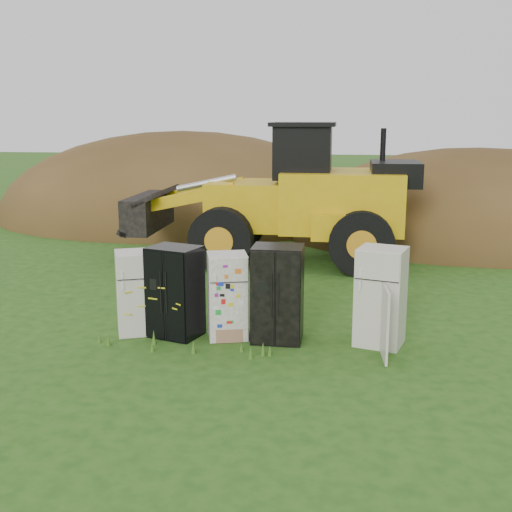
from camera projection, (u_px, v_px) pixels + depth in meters
The scene contains 9 objects.
ground at pixel (258, 338), 12.21m from camera, with size 120.00×120.00×0.00m, color #204A13.
fridge_leftmost at pixel (136, 292), 12.38m from camera, with size 0.71×0.69×1.62m, color beige, non-canonical shape.
fridge_black_side at pixel (175, 292), 12.19m from camera, with size 0.91×0.72×1.75m, color black, non-canonical shape.
fridge_sticker at pixel (228, 296), 12.12m from camera, with size 0.73×0.67×1.63m, color white, non-canonical shape.
fridge_dark_mid at pixel (278, 294), 11.94m from camera, with size 0.93×0.76×1.81m, color black, non-canonical shape.
fridge_open_door at pixel (381, 297), 11.73m from camera, with size 0.82×0.76×1.82m, color beige, non-canonical shape.
wheel_loader at pixel (268, 193), 18.30m from camera, with size 8.21×3.33×3.97m, color gold, non-canonical shape.
dirt_mound_right at pixel (473, 237), 22.41m from camera, with size 13.22×9.70×6.19m, color #442E16.
dirt_mound_left at pixel (184, 218), 26.71m from camera, with size 15.43×11.57×7.12m, color #442E16.
Camera 1 is at (1.53, -11.49, 4.15)m, focal length 45.00 mm.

